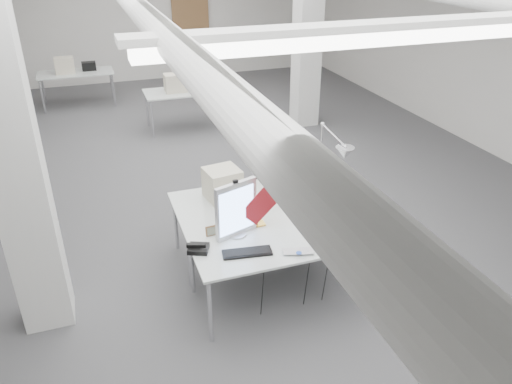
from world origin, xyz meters
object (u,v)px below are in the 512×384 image
at_px(desk_phone, 198,249).
at_px(architect_lamp, 331,160).
at_px(office_chair, 275,182).
at_px(beige_monitor, 222,184).
at_px(desk_main, 280,239).
at_px(laptop, 299,254).
at_px(monitor, 236,209).
at_px(seated_person, 277,161).
at_px(bankers_lamp, 257,211).

height_order(desk_phone, architect_lamp, architect_lamp).
bearing_deg(architect_lamp, office_chair, 128.84).
distance_m(office_chair, architect_lamp, 1.14).
height_order(desk_phone, beige_monitor, beige_monitor).
relative_size(desk_main, beige_monitor, 4.79).
bearing_deg(desk_main, office_chair, 70.52).
height_order(laptop, desk_phone, desk_phone).
bearing_deg(architect_lamp, beige_monitor, -178.42).
xyz_separation_m(office_chair, architect_lamp, (0.31, -0.89, 0.64)).
bearing_deg(architect_lamp, monitor, -140.87).
relative_size(seated_person, architect_lamp, 1.06).
relative_size(desk_main, laptop, 6.09).
bearing_deg(laptop, desk_phone, 173.21).
height_order(desk_main, bankers_lamp, bankers_lamp).
relative_size(bankers_lamp, beige_monitor, 0.87).
distance_m(monitor, laptop, 0.76).
relative_size(seated_person, bankers_lamp, 2.99).
relative_size(laptop, beige_monitor, 0.79).
height_order(desk_main, beige_monitor, beige_monitor).
bearing_deg(laptop, office_chair, 92.30).
xyz_separation_m(laptop, bankers_lamp, (-0.19, 0.66, 0.15)).
bearing_deg(office_chair, desk_main, -96.12).
relative_size(desk_main, monitor, 3.07).
distance_m(desk_main, office_chair, 1.63).
bearing_deg(architect_lamp, desk_phone, -140.66).
relative_size(desk_phone, architect_lamp, 0.21).
bearing_deg(beige_monitor, architect_lamp, -26.45).
height_order(desk_main, architect_lamp, architect_lamp).
xyz_separation_m(office_chair, seated_person, (0.00, -0.05, 0.32)).
xyz_separation_m(desk_phone, beige_monitor, (0.52, 0.98, 0.15)).
relative_size(office_chair, beige_monitor, 3.08).
height_order(bankers_lamp, desk_phone, bankers_lamp).
distance_m(desk_main, laptop, 0.34).
xyz_separation_m(desk_main, architect_lamp, (0.85, 0.65, 0.48)).
bearing_deg(monitor, architect_lamp, 0.45).
relative_size(monitor, bankers_lamp, 1.79).
bearing_deg(seated_person, bankers_lamp, -106.82).
bearing_deg(seated_person, architect_lamp, -56.41).
distance_m(monitor, bankers_lamp, 0.31).
bearing_deg(desk_phone, seated_person, 69.67).
height_order(office_chair, bankers_lamp, office_chair).
bearing_deg(desk_phone, architect_lamp, 42.99).
bearing_deg(bankers_lamp, beige_monitor, 114.63).
distance_m(bankers_lamp, architect_lamp, 1.08).
xyz_separation_m(desk_main, monitor, (-0.39, 0.21, 0.31)).
relative_size(seated_person, desk_phone, 5.09).
distance_m(laptop, architect_lamp, 1.34).
distance_m(desk_phone, architect_lamp, 1.83).
relative_size(office_chair, monitor, 1.97).
relative_size(bankers_lamp, architect_lamp, 0.35).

